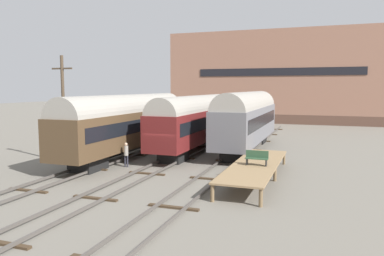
# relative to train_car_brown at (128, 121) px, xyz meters

# --- Properties ---
(ground_plane) EXTENTS (200.00, 200.00, 0.00)m
(ground_plane) POSITION_rel_train_car_brown_xyz_m (4.41, -2.38, -2.97)
(ground_plane) COLOR #6B665B
(track_left) EXTENTS (2.60, 60.00, 0.26)m
(track_left) POSITION_rel_train_car_brown_xyz_m (0.00, -2.38, -2.82)
(track_left) COLOR #4C4742
(track_left) RESTS_ON ground
(track_middle) EXTENTS (2.60, 60.00, 0.26)m
(track_middle) POSITION_rel_train_car_brown_xyz_m (4.41, -2.38, -2.82)
(track_middle) COLOR #4C4742
(track_middle) RESTS_ON ground
(track_right) EXTENTS (2.60, 60.00, 0.26)m
(track_right) POSITION_rel_train_car_brown_xyz_m (8.81, -2.38, -2.82)
(track_right) COLOR #4C4742
(track_right) RESTS_ON ground
(train_car_brown) EXTENTS (3.00, 17.48, 5.22)m
(train_car_brown) POSITION_rel_train_car_brown_xyz_m (0.00, 0.00, 0.00)
(train_car_brown) COLOR black
(train_car_brown) RESTS_ON ground
(train_car_grey) EXTENTS (3.01, 15.70, 5.41)m
(train_car_grey) POSITION_rel_train_car_brown_xyz_m (8.81, 6.40, 0.11)
(train_car_grey) COLOR black
(train_car_grey) RESTS_ON ground
(train_car_maroon) EXTENTS (2.85, 16.07, 5.08)m
(train_car_maroon) POSITION_rel_train_car_brown_xyz_m (4.41, 4.51, -0.07)
(train_car_maroon) COLOR black
(train_car_maroon) RESTS_ON ground
(station_platform) EXTENTS (2.76, 11.06, 1.00)m
(station_platform) POSITION_rel_train_car_brown_xyz_m (11.51, -4.36, -2.05)
(station_platform) COLOR #8C704C
(station_platform) RESTS_ON ground
(bench) EXTENTS (1.40, 0.40, 0.91)m
(bench) POSITION_rel_train_car_brown_xyz_m (11.66, -4.75, -1.48)
(bench) COLOR #2D4C33
(bench) RESTS_ON station_platform
(person_worker) EXTENTS (0.32, 0.32, 1.80)m
(person_worker) POSITION_rel_train_car_brown_xyz_m (1.95, -3.81, -1.88)
(person_worker) COLOR #282833
(person_worker) RESTS_ON ground
(utility_pole) EXTENTS (1.80, 0.24, 8.21)m
(utility_pole) POSITION_rel_train_car_brown_xyz_m (-3.37, -3.91, 1.30)
(utility_pole) COLOR #473828
(utility_pole) RESTS_ON ground
(warehouse_building) EXTENTS (36.78, 12.91, 14.99)m
(warehouse_building) POSITION_rel_train_car_brown_xyz_m (8.30, 39.49, 4.53)
(warehouse_building) COLOR brown
(warehouse_building) RESTS_ON ground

